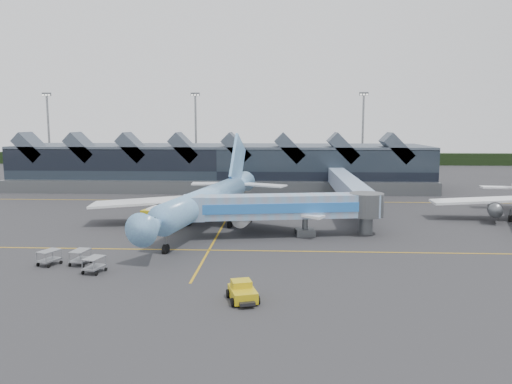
{
  "coord_description": "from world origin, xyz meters",
  "views": [
    {
      "loc": [
        8.2,
        -63.44,
        14.6
      ],
      "look_at": [
        4.78,
        4.75,
        5.0
      ],
      "focal_mm": 35.0,
      "sensor_mm": 36.0,
      "label": 1
    }
  ],
  "objects_px": {
    "main_airliner": "(209,199)",
    "fuel_truck": "(167,213)",
    "pushback_tug": "(243,292)",
    "jet_bridge": "(297,207)"
  },
  "relations": [
    {
      "from": "main_airliner",
      "to": "fuel_truck",
      "type": "height_order",
      "value": "main_airliner"
    },
    {
      "from": "pushback_tug",
      "to": "fuel_truck",
      "type": "bearing_deg",
      "value": 97.81
    },
    {
      "from": "jet_bridge",
      "to": "pushback_tug",
      "type": "distance_m",
      "value": 24.57
    },
    {
      "from": "main_airliner",
      "to": "jet_bridge",
      "type": "height_order",
      "value": "main_airliner"
    },
    {
      "from": "jet_bridge",
      "to": "pushback_tug",
      "type": "xyz_separation_m",
      "value": [
        -5.12,
        -23.83,
        -3.05
      ]
    },
    {
      "from": "pushback_tug",
      "to": "jet_bridge",
      "type": "bearing_deg",
      "value": 61.65
    },
    {
      "from": "main_airliner",
      "to": "jet_bridge",
      "type": "xyz_separation_m",
      "value": [
        12.09,
        -5.49,
        -0.07
      ]
    },
    {
      "from": "jet_bridge",
      "to": "main_airliner",
      "type": "bearing_deg",
      "value": 146.3
    },
    {
      "from": "jet_bridge",
      "to": "fuel_truck",
      "type": "bearing_deg",
      "value": 154.63
    },
    {
      "from": "main_airliner",
      "to": "fuel_truck",
      "type": "relative_size",
      "value": 3.96
    }
  ]
}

